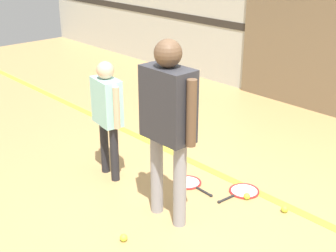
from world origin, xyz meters
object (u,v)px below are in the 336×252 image
object	(u,v)px
racket_spare_on_floor	(243,191)
tennis_ball_stray_left	(285,209)
tennis_ball_by_spare_racket	(247,196)
tennis_ball_stray_right	(155,206)
racket_second_spare	(189,183)
person_instructor	(168,114)
tennis_ball_near_instructor	(124,238)
person_student_left	(107,108)

from	to	relation	value
racket_spare_on_floor	tennis_ball_stray_left	world-z (taller)	tennis_ball_stray_left
tennis_ball_by_spare_racket	tennis_ball_stray_right	xyz separation A→B (m)	(-0.48, -0.77, 0.00)
racket_second_spare	person_instructor	bearing A→B (deg)	-59.17
tennis_ball_near_instructor	tennis_ball_stray_right	world-z (taller)	same
racket_second_spare	tennis_ball_stray_left	size ratio (longest dim) A/B	7.83
racket_second_spare	tennis_ball_near_instructor	size ratio (longest dim) A/B	7.83
tennis_ball_by_spare_racket	tennis_ball_stray_left	world-z (taller)	same
person_instructor	tennis_ball_stray_left	size ratio (longest dim) A/B	24.93
person_instructor	tennis_ball_stray_left	distance (m)	1.47
racket_spare_on_floor	tennis_ball_stray_right	distance (m)	0.93
person_instructor	tennis_ball_stray_right	world-z (taller)	person_instructor
tennis_ball_stray_left	tennis_ball_stray_right	distance (m)	1.21
racket_spare_on_floor	person_instructor	bearing A→B (deg)	-7.14
tennis_ball_stray_left	tennis_ball_near_instructor	bearing A→B (deg)	-115.69
racket_second_spare	tennis_ball_by_spare_racket	bearing A→B (deg)	21.61
person_student_left	tennis_ball_near_instructor	size ratio (longest dim) A/B	19.04
person_student_left	tennis_ball_by_spare_racket	xyz separation A→B (m)	(1.30, 0.69, -0.74)
racket_second_spare	tennis_ball_by_spare_racket	xyz separation A→B (m)	(0.60, 0.20, 0.02)
tennis_ball_by_spare_racket	tennis_ball_stray_right	distance (m)	0.91
racket_spare_on_floor	tennis_ball_stray_left	xyz separation A→B (m)	(0.49, -0.00, 0.02)
racket_spare_on_floor	tennis_ball_by_spare_racket	world-z (taller)	tennis_ball_by_spare_racket
racket_second_spare	tennis_ball_by_spare_racket	distance (m)	0.63
person_instructor	tennis_ball_stray_left	bearing A→B (deg)	51.50
tennis_ball_near_instructor	racket_spare_on_floor	bearing A→B (deg)	82.95
racket_second_spare	tennis_ball_stray_left	xyz separation A→B (m)	(0.98, 0.28, 0.02)
racket_spare_on_floor	racket_second_spare	xyz separation A→B (m)	(-0.49, -0.28, 0.00)
person_instructor	racket_spare_on_floor	world-z (taller)	person_instructor
person_instructor	racket_spare_on_floor	xyz separation A→B (m)	(0.18, 0.86, -1.01)
racket_second_spare	tennis_ball_stray_right	size ratio (longest dim) A/B	7.83
person_instructor	person_student_left	xyz separation A→B (m)	(-1.01, 0.09, -0.24)
racket_spare_on_floor	racket_second_spare	distance (m)	0.57
racket_spare_on_floor	tennis_ball_near_instructor	size ratio (longest dim) A/B	8.03
tennis_ball_stray_right	racket_second_spare	bearing A→B (deg)	102.16
person_instructor	tennis_ball_by_spare_racket	distance (m)	1.29
racket_spare_on_floor	tennis_ball_by_spare_racket	xyz separation A→B (m)	(0.11, -0.08, 0.02)
person_instructor	racket_spare_on_floor	bearing A→B (deg)	77.68
racket_second_spare	tennis_ball_near_instructor	bearing A→B (deg)	-70.99
tennis_ball_near_instructor	tennis_ball_by_spare_racket	distance (m)	1.33
racket_spare_on_floor	racket_second_spare	bearing A→B (deg)	-55.09
tennis_ball_near_instructor	person_student_left	bearing A→B (deg)	149.23
person_instructor	tennis_ball_by_spare_racket	world-z (taller)	person_instructor
person_instructor	tennis_ball_near_instructor	size ratio (longest dim) A/B	24.93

